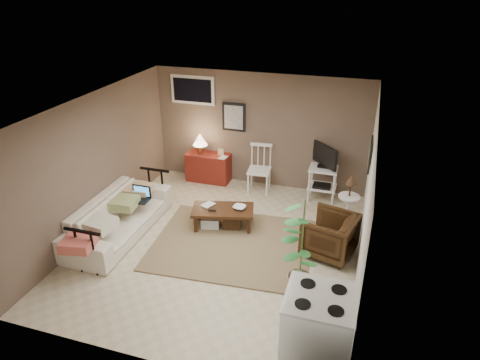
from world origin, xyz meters
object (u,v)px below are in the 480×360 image
(coffee_table, at_px, (223,216))
(red_console, at_px, (208,165))
(potted_plant, at_px, (302,246))
(tv_stand, at_px, (323,172))
(sofa, at_px, (118,211))
(spindle_chair, at_px, (259,170))
(armchair, at_px, (330,233))
(stove, at_px, (318,331))
(side_table, at_px, (349,195))

(coffee_table, xyz_separation_m, red_console, (-0.95, 1.75, 0.15))
(potted_plant, bearing_deg, tv_stand, 91.38)
(coffee_table, relative_size, potted_plant, 0.76)
(sofa, distance_m, red_console, 2.55)
(coffee_table, relative_size, red_console, 1.09)
(sofa, bearing_deg, spindle_chair, -39.68)
(armchair, bearing_deg, stove, 17.65)
(stove, bearing_deg, sofa, 154.00)
(red_console, xyz_separation_m, tv_stand, (2.50, -0.14, 0.24))
(sofa, distance_m, side_table, 4.04)
(side_table, bearing_deg, tv_stand, 122.83)
(tv_stand, height_order, side_table, tv_stand)
(sofa, height_order, side_table, side_table)
(tv_stand, relative_size, armchair, 1.50)
(spindle_chair, relative_size, armchair, 1.29)
(sofa, relative_size, armchair, 2.97)
(coffee_table, bearing_deg, armchair, -7.06)
(coffee_table, height_order, armchair, armchair)
(sofa, bearing_deg, red_console, -16.03)
(tv_stand, bearing_deg, coffee_table, -134.10)
(spindle_chair, relative_size, stove, 0.99)
(stove, bearing_deg, potted_plant, 109.29)
(red_console, bearing_deg, tv_stand, -3.29)
(red_console, distance_m, armchair, 3.48)
(tv_stand, relative_size, potted_plant, 0.74)
(sofa, relative_size, stove, 2.28)
(tv_stand, height_order, stove, tv_stand)
(sofa, bearing_deg, armchair, -82.50)
(sofa, distance_m, tv_stand, 3.96)
(coffee_table, height_order, potted_plant, potted_plant)
(side_table, bearing_deg, stove, -91.75)
(sofa, xyz_separation_m, potted_plant, (3.28, -0.66, 0.38))
(red_console, bearing_deg, side_table, -18.41)
(red_console, bearing_deg, sofa, -106.03)
(tv_stand, bearing_deg, armchair, -79.08)
(coffee_table, distance_m, tv_stand, 2.27)
(tv_stand, relative_size, side_table, 1.15)
(coffee_table, bearing_deg, stove, -51.03)
(sofa, xyz_separation_m, spindle_chair, (1.91, 2.30, 0.02))
(coffee_table, relative_size, sofa, 0.51)
(red_console, xyz_separation_m, stove, (2.97, -4.25, 0.13))
(sofa, relative_size, potted_plant, 1.47)
(stove, bearing_deg, side_table, 88.25)
(red_console, relative_size, side_table, 1.07)
(coffee_table, xyz_separation_m, sofa, (-1.66, -0.71, 0.22))
(armchair, distance_m, stove, 2.27)
(potted_plant, bearing_deg, armchair, 75.94)
(coffee_table, xyz_separation_m, side_table, (2.12, 0.72, 0.40))
(sofa, bearing_deg, potted_plant, -101.39)
(coffee_table, bearing_deg, potted_plant, -40.06)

